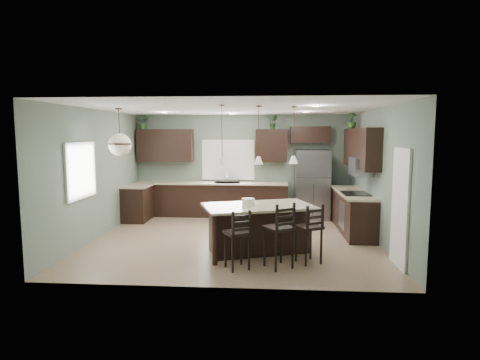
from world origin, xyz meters
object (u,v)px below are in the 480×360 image
at_px(refrigerator, 312,184).
at_px(kitchen_island, 258,229).
at_px(bar_stool_right, 309,233).
at_px(plant_back_left, 143,122).
at_px(bar_stool_center, 279,235).
at_px(serving_dish, 248,202).
at_px(bar_stool_left, 237,239).

bearing_deg(refrigerator, kitchen_island, -112.58).
bearing_deg(bar_stool_right, plant_back_left, 106.85).
relative_size(bar_stool_center, plant_back_left, 2.94).
relative_size(refrigerator, serving_dish, 7.71).
bearing_deg(plant_back_left, bar_stool_center, -49.85).
bearing_deg(refrigerator, bar_stool_left, -111.73).
relative_size(refrigerator, bar_stool_center, 1.62).
height_order(kitchen_island, bar_stool_center, bar_stool_center).
xyz_separation_m(serving_dish, bar_stool_left, (-0.14, -0.90, -0.48)).
xyz_separation_m(bar_stool_right, plant_back_left, (-4.19, 4.04, 2.06)).
bearing_deg(refrigerator, serving_dish, -114.93).
relative_size(serving_dish, plant_back_left, 0.62).
distance_m(bar_stool_right, plant_back_left, 6.18).
bearing_deg(plant_back_left, bar_stool_left, -56.36).
bearing_deg(kitchen_island, bar_stool_right, -50.39).
bearing_deg(bar_stool_right, serving_dish, 126.63).
xyz_separation_m(refrigerator, serving_dish, (-1.54, -3.31, 0.07)).
bearing_deg(serving_dish, bar_stool_right, -24.16).
bearing_deg(plant_back_left, bar_stool_right, -43.94).
height_order(refrigerator, serving_dish, refrigerator).
relative_size(refrigerator, bar_stool_right, 1.74).
relative_size(serving_dish, bar_stool_left, 0.23).
relative_size(kitchen_island, bar_stool_left, 1.97).
bearing_deg(bar_stool_left, refrigerator, 38.93).
distance_m(refrigerator, bar_stool_center, 4.23).
bearing_deg(refrigerator, bar_stool_right, -96.69).
bearing_deg(bar_stool_right, bar_stool_center, 179.76).
bearing_deg(serving_dish, bar_stool_center, -54.63).
xyz_separation_m(kitchen_island, bar_stool_right, (0.90, -0.55, 0.07)).
height_order(bar_stool_left, plant_back_left, plant_back_left).
xyz_separation_m(bar_stool_center, bar_stool_right, (0.53, 0.30, -0.04)).
bearing_deg(bar_stool_right, kitchen_island, 119.24).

